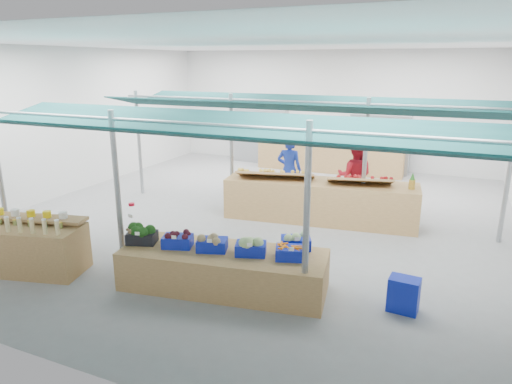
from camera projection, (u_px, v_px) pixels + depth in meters
floor at (259, 215)px, 11.64m from camera, size 13.00×13.00×0.00m
hall at (280, 106)px, 12.18m from camera, size 13.00×13.00×13.00m
pole_grid at (258, 162)px, 9.31m from camera, size 10.00×4.60×3.00m
awnings at (258, 114)px, 9.05m from camera, size 9.50×7.08×0.30m
back_shelving_left at (261, 136)px, 17.61m from camera, size 2.00×0.50×2.00m
back_shelving_right at (380, 145)px, 15.88m from camera, size 2.00×0.50×2.00m
bottle_shelf at (31, 247)px, 8.47m from camera, size 2.13×1.58×1.16m
veg_counter at (224, 270)px, 7.83m from camera, size 3.65×1.72×0.68m
fruit_counter at (320, 201)px, 11.17m from camera, size 4.72×1.67×0.99m
far_counter at (330, 158)px, 16.31m from camera, size 5.15×1.14×0.92m
crate_stack at (404, 295)px, 7.12m from camera, size 0.48×0.36×0.55m
vendor_left at (289, 170)px, 12.49m from camera, size 0.72×0.52×1.85m
vendor_right at (355, 176)px, 11.79m from camera, size 0.98×0.81×1.85m
crate_broccoli at (142, 234)px, 8.06m from camera, size 0.58×0.49×0.35m
crate_beets at (178, 239)px, 7.90m from camera, size 0.58×0.49×0.29m
crate_celeriac at (212, 242)px, 7.74m from camera, size 0.58×0.49×0.31m
crate_cabbage at (251, 245)px, 7.58m from camera, size 0.58×0.49×0.35m
crate_carrots at (291, 252)px, 7.42m from camera, size 0.58×0.49×0.29m
sparrow at (130, 231)px, 7.96m from camera, size 0.12×0.09×0.11m
pole_ribbon at (131, 205)px, 8.89m from camera, size 0.12×0.12×0.28m
apple_heap_yellow at (275, 173)px, 11.19m from camera, size 2.01×1.15×0.27m
apple_heap_red at (360, 178)px, 10.63m from camera, size 1.63×1.05×0.27m
pineapple at (412, 181)px, 10.31m from camera, size 0.14×0.14×0.39m
crate_extra at (296, 240)px, 7.82m from camera, size 0.60×0.52×0.32m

